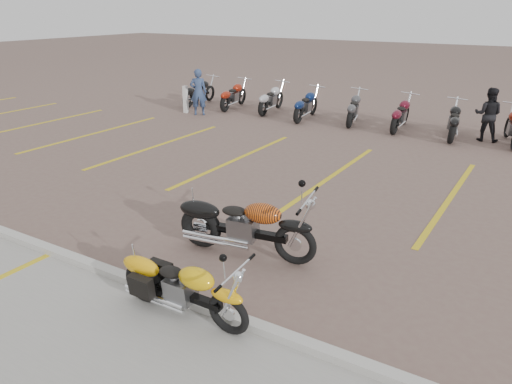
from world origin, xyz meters
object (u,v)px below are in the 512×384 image
(person_b, at_px, (488,115))
(bollard, at_px, (186,99))
(person_a, at_px, (198,92))
(yellow_cruiser, at_px, (182,288))
(flame_cruiser, at_px, (243,227))

(person_b, distance_m, bollard, 10.35)
(person_a, bearing_deg, yellow_cruiser, 96.30)
(flame_cruiser, height_order, bollard, bollard)
(yellow_cruiser, relative_size, bollard, 1.98)
(yellow_cruiser, relative_size, flame_cruiser, 0.84)
(person_a, bearing_deg, bollard, -33.87)
(yellow_cruiser, bearing_deg, flame_cruiser, 98.08)
(bollard, bearing_deg, person_a, -3.47)
(flame_cruiser, xyz_separation_m, person_b, (2.19, 9.90, 0.31))
(flame_cruiser, distance_m, person_b, 10.14)
(person_a, height_order, person_b, person_a)
(person_b, height_order, bollard, person_b)
(person_a, xyz_separation_m, person_b, (9.59, 1.47, -0.05))
(yellow_cruiser, height_order, flame_cruiser, flame_cruiser)
(yellow_cruiser, relative_size, person_b, 1.26)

